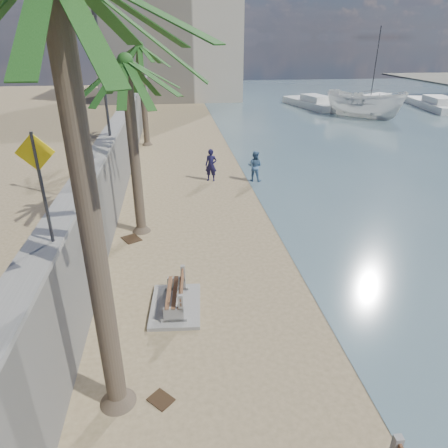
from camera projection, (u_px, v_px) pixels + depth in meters
ground_plane at (282, 391)px, 9.53m from camera, size 140.00×140.00×0.00m
seawall at (128, 137)px, 26.14m from camera, size 0.45×70.00×3.50m
wall_cap at (125, 109)px, 25.38m from camera, size 0.80×70.00×0.12m
end_building at (169, 43)px, 53.02m from camera, size 18.00×12.00×14.00m
bench_far at (175, 297)px, 12.32m from camera, size 1.68×2.34×0.93m
palm_mid at (125, 63)px, 14.53m from camera, size 5.00×5.00×7.80m
palm_back at (139, 47)px, 28.40m from camera, size 5.00×5.00×8.04m
pedestrian_sign at (39, 174)px, 8.11m from camera, size 0.78×0.07×2.40m
streetlight at (101, 64)px, 16.89m from camera, size 0.28×0.28×5.12m
person_a at (211, 163)px, 23.11m from camera, size 0.90×0.73×2.14m
person_b at (255, 164)px, 23.11m from camera, size 1.18×1.09×1.98m
boat_cruiser at (364, 103)px, 41.37m from camera, size 4.58×4.59×3.77m
yacht_near at (433, 105)px, 47.44m from camera, size 4.44×10.72×1.50m
yacht_far at (310, 104)px, 48.32m from camera, size 4.65×9.42×1.50m
sailboat_west at (371, 97)px, 54.07m from camera, size 7.39×5.81×9.11m
debris_b at (161, 400)px, 9.29m from camera, size 0.69×0.69×0.03m
debris_c at (132, 239)px, 16.72m from camera, size 0.94×1.00×0.03m
debris_d at (161, 300)px, 12.82m from camera, size 0.57×0.61×0.03m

